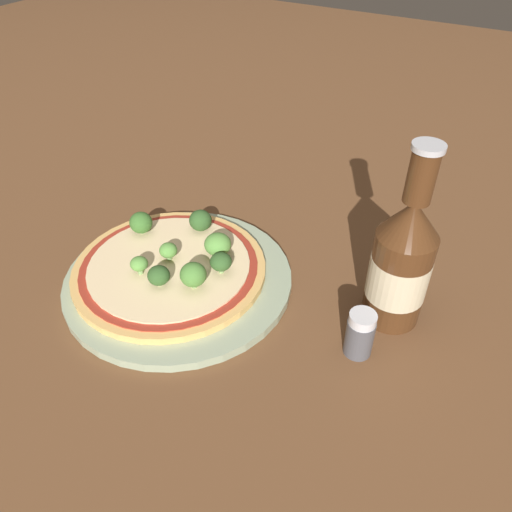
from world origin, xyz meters
The scene contains 13 objects.
ground_plane centered at (0.00, 0.00, 0.00)m, with size 3.00×3.00×0.00m, color brown.
plate centered at (0.01, 0.00, 0.01)m, with size 0.30×0.30×0.01m.
pizza centered at (0.00, 0.00, 0.02)m, with size 0.26×0.26×0.01m.
broccoli_floret_0 centered at (0.07, 0.02, 0.04)m, with size 0.03×0.03×0.03m.
broccoli_floret_1 centered at (-0.01, 0.01, 0.04)m, with size 0.02×0.02×0.02m.
broccoli_floret_2 centered at (0.05, 0.05, 0.04)m, with size 0.04×0.04×0.03m.
broccoli_floret_3 centered at (-0.02, -0.03, 0.04)m, with size 0.02×0.02×0.02m.
broccoli_floret_4 centered at (-0.01, 0.08, 0.04)m, with size 0.03×0.03×0.03m.
broccoli_floret_5 centered at (-0.08, 0.04, 0.04)m, with size 0.03×0.03×0.03m.
broccoli_floret_6 centered at (0.01, -0.04, 0.04)m, with size 0.03×0.03×0.03m.
broccoli_floret_7 centered at (0.05, -0.02, 0.05)m, with size 0.03×0.03×0.04m.
beer_bottle centered at (0.28, 0.08, 0.08)m, with size 0.07×0.07×0.23m.
pepper_shaker centered at (0.26, 0.01, 0.03)m, with size 0.03×0.03×0.06m.
Camera 1 is at (0.35, -0.38, 0.45)m, focal length 35.00 mm.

